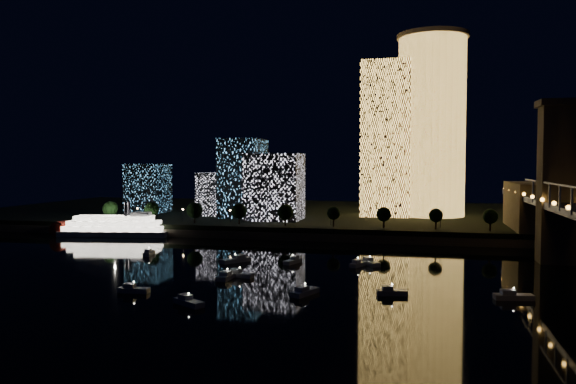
% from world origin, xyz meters
% --- Properties ---
extents(ground, '(520.00, 520.00, 0.00)m').
position_xyz_m(ground, '(0.00, 0.00, 0.00)').
color(ground, black).
rests_on(ground, ground).
extents(far_bank, '(420.00, 160.00, 5.00)m').
position_xyz_m(far_bank, '(0.00, 160.00, 2.50)').
color(far_bank, black).
rests_on(far_bank, ground).
extents(seawall, '(420.00, 6.00, 3.00)m').
position_xyz_m(seawall, '(0.00, 82.00, 1.50)').
color(seawall, '#6B5E4C').
rests_on(seawall, ground).
extents(tower_cylindrical, '(34.00, 34.00, 87.58)m').
position_xyz_m(tower_cylindrical, '(29.17, 146.24, 48.91)').
color(tower_cylindrical, '#F3B44E').
rests_on(tower_cylindrical, far_bank).
extents(tower_rectangular, '(23.34, 23.34, 74.28)m').
position_xyz_m(tower_rectangular, '(7.73, 141.73, 42.14)').
color(tower_rectangular, '#F3B44E').
rests_on(tower_rectangular, far_bank).
extents(midrise_blocks, '(94.20, 40.37, 37.18)m').
position_xyz_m(midrise_blocks, '(-65.37, 120.81, 20.02)').
color(midrise_blocks, white).
rests_on(midrise_blocks, far_bank).
extents(riverboat, '(50.00, 17.76, 14.78)m').
position_xyz_m(riverboat, '(-103.35, 75.89, 3.79)').
color(riverboat, silver).
rests_on(riverboat, ground).
extents(motorboats, '(114.87, 65.33, 2.78)m').
position_xyz_m(motorboats, '(-12.35, 9.42, 0.81)').
color(motorboats, silver).
rests_on(motorboats, ground).
extents(esplanade_trees, '(166.24, 6.89, 8.94)m').
position_xyz_m(esplanade_trees, '(-41.67, 88.00, 10.47)').
color(esplanade_trees, black).
rests_on(esplanade_trees, far_bank).
extents(street_lamps, '(132.70, 0.70, 5.65)m').
position_xyz_m(street_lamps, '(-34.00, 94.00, 9.02)').
color(street_lamps, black).
rests_on(street_lamps, far_bank).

